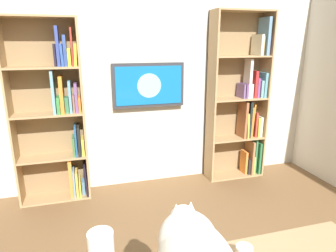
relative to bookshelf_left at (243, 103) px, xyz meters
name	(u,v)px	position (x,y,z in m)	size (l,w,h in m)	color
wall_back	(147,77)	(1.23, -0.17, 0.35)	(4.52, 0.06, 2.70)	beige
bookshelf_left	(243,103)	(0.00, 0.00, 0.00)	(0.76, 0.28, 2.12)	tan
bookshelf_right	(57,115)	(2.27, 0.00, -0.02)	(0.76, 0.28, 2.00)	tan
wall_mounted_tv	(148,85)	(1.23, -0.09, 0.26)	(0.86, 0.07, 0.52)	#333338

